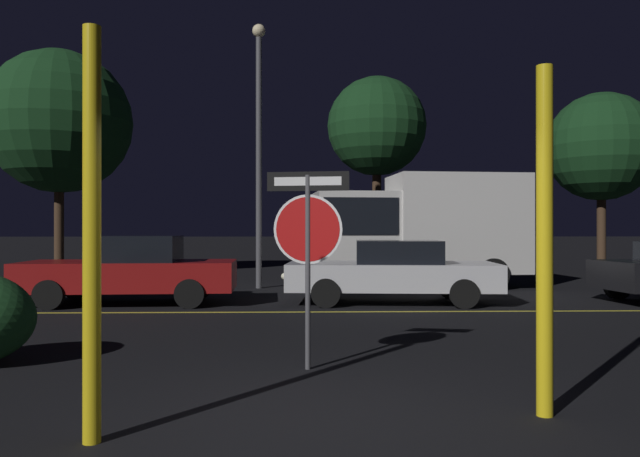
# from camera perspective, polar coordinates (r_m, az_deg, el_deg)

# --- Properties ---
(ground_plane) EXTENTS (260.00, 260.00, 0.00)m
(ground_plane) POSITION_cam_1_polar(r_m,az_deg,el_deg) (5.34, 1.05, -17.55)
(ground_plane) COLOR black
(road_center_stripe) EXTENTS (42.86, 0.12, 0.01)m
(road_center_stripe) POSITION_cam_1_polar(r_m,az_deg,el_deg) (12.16, -0.47, -7.63)
(road_center_stripe) COLOR gold
(road_center_stripe) RESTS_ON ground_plane
(stop_sign) EXTENTS (0.94, 0.21, 2.26)m
(stop_sign) POSITION_cam_1_polar(r_m,az_deg,el_deg) (7.13, -1.12, -0.02)
(stop_sign) COLOR #4C4C51
(stop_sign) RESTS_ON ground_plane
(yellow_pole_left) EXTENTS (0.14, 0.14, 3.13)m
(yellow_pole_left) POSITION_cam_1_polar(r_m,az_deg,el_deg) (4.98, -20.13, -0.50)
(yellow_pole_left) COLOR yellow
(yellow_pole_left) RESTS_ON ground_plane
(yellow_pole_right) EXTENTS (0.14, 0.14, 3.01)m
(yellow_pole_right) POSITION_cam_1_polar(r_m,az_deg,el_deg) (5.69, 19.85, -1.05)
(yellow_pole_right) COLOR yellow
(yellow_pole_right) RESTS_ON ground_plane
(passing_car_2) EXTENTS (4.63, 2.17, 1.46)m
(passing_car_2) POSITION_cam_1_polar(r_m,az_deg,el_deg) (14.01, -16.87, -3.65)
(passing_car_2) COLOR maroon
(passing_car_2) RESTS_ON ground_plane
(passing_car_3) EXTENTS (4.72, 2.32, 1.36)m
(passing_car_3) POSITION_cam_1_polar(r_m,az_deg,el_deg) (13.69, 6.69, -3.90)
(passing_car_3) COLOR silver
(passing_car_3) RESTS_ON ground_plane
(delivery_truck) EXTENTS (5.90, 2.77, 3.11)m
(delivery_truck) POSITION_cam_1_polar(r_m,az_deg,el_deg) (17.44, 8.79, 0.17)
(delivery_truck) COLOR silver
(delivery_truck) RESTS_ON ground_plane
(street_lamp) EXTENTS (0.36, 0.36, 7.18)m
(street_lamp) POSITION_cam_1_polar(r_m,az_deg,el_deg) (17.19, -5.61, 8.52)
(street_lamp) COLOR #4C4C51
(street_lamp) RESTS_ON ground_plane
(tree_0) EXTENTS (3.94, 3.94, 6.59)m
(tree_0) POSITION_cam_1_polar(r_m,az_deg,el_deg) (25.14, 24.33, 6.79)
(tree_0) COLOR #422D1E
(tree_0) RESTS_ON ground_plane
(tree_1) EXTENTS (4.89, 4.89, 7.74)m
(tree_1) POSITION_cam_1_polar(r_m,az_deg,el_deg) (23.44, -22.75, 8.97)
(tree_1) COLOR #422D1E
(tree_1) RESTS_ON ground_plane
(tree_2) EXTENTS (3.52, 3.52, 7.04)m
(tree_2) POSITION_cam_1_polar(r_m,az_deg,el_deg) (22.62, 5.21, 9.21)
(tree_2) COLOR #422D1E
(tree_2) RESTS_ON ground_plane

